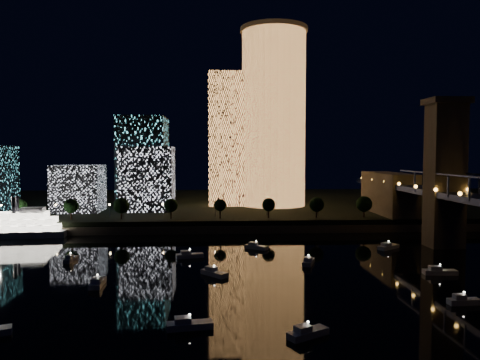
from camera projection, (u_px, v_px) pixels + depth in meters
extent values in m
plane|color=black|center=(271.00, 294.00, 104.82)|extent=(520.00, 520.00, 0.00)
cube|color=black|center=(236.00, 205.00, 264.16)|extent=(420.00, 160.00, 5.00)
cube|color=#6B5E4C|center=(245.00, 229.00, 186.47)|extent=(420.00, 6.00, 3.00)
cylinder|color=#FFA251|center=(274.00, 120.00, 237.46)|extent=(32.00, 32.00, 87.54)
cylinder|color=#6B5E4C|center=(274.00, 30.00, 234.92)|extent=(34.00, 34.00, 2.00)
cube|color=#FFA251|center=(229.00, 140.00, 242.51)|extent=(21.24, 21.24, 67.57)
cube|color=white|center=(147.00, 178.00, 218.93)|extent=(24.23, 20.50, 29.82)
cube|color=#50CCDA|center=(144.00, 163.00, 224.69)|extent=(21.95, 28.53, 43.89)
cube|color=white|center=(79.00, 188.00, 214.40)|extent=(21.23, 19.30, 21.23)
cube|color=#6B5E4C|center=(445.00, 176.00, 157.04)|extent=(11.00, 9.00, 48.00)
cube|color=#6B5E4C|center=(447.00, 101.00, 155.62)|extent=(13.00, 11.00, 2.00)
cube|color=#6B5E4C|center=(388.00, 199.00, 207.58)|extent=(12.00, 40.00, 23.00)
cube|color=navy|center=(451.00, 186.00, 142.94)|extent=(0.50, 0.50, 7.00)
cube|color=navy|center=(417.00, 182.00, 166.86)|extent=(0.50, 0.50, 7.00)
sphere|color=gold|center=(436.00, 190.00, 151.98)|extent=(1.20, 1.20, 1.20)
sphere|color=gold|center=(385.00, 181.00, 196.83)|extent=(1.20, 1.20, 1.20)
cube|color=silver|center=(33.00, 210.00, 177.61)|extent=(8.80, 6.94, 1.86)
cylinder|color=black|center=(13.00, 205.00, 174.51)|extent=(1.45, 1.45, 6.20)
cylinder|color=black|center=(17.00, 204.00, 178.59)|extent=(1.45, 1.45, 6.20)
cube|color=silver|center=(190.00, 325.00, 84.24)|extent=(8.61, 3.85, 1.20)
cube|color=silver|center=(183.00, 320.00, 83.93)|extent=(3.20, 2.56, 1.00)
sphere|color=white|center=(190.00, 314.00, 84.13)|extent=(0.36, 0.36, 0.36)
cube|color=silver|center=(440.00, 272.00, 122.09)|extent=(8.72, 3.41, 1.20)
cube|color=silver|center=(435.00, 268.00, 122.06)|extent=(3.15, 2.45, 1.00)
sphere|color=white|center=(440.00, 265.00, 121.98)|extent=(0.36, 0.36, 0.36)
cube|color=silver|center=(214.00, 273.00, 120.82)|extent=(7.32, 7.74, 1.20)
cube|color=silver|center=(211.00, 268.00, 121.61)|extent=(3.45, 3.51, 1.00)
sphere|color=white|center=(214.00, 266.00, 120.70)|extent=(0.36, 0.36, 0.36)
cube|color=silver|center=(190.00, 256.00, 141.63)|extent=(8.62, 4.33, 1.20)
cube|color=silver|center=(186.00, 252.00, 141.24)|extent=(3.27, 2.71, 1.00)
sphere|color=white|center=(190.00, 249.00, 141.52)|extent=(0.36, 0.36, 0.36)
cube|color=silver|center=(98.00, 283.00, 111.75)|extent=(2.84, 8.22, 1.20)
cube|color=silver|center=(96.00, 280.00, 110.47)|extent=(2.20, 2.91, 1.00)
sphere|color=white|center=(97.00, 275.00, 111.63)|extent=(0.36, 0.36, 0.36)
cube|color=silver|center=(309.00, 262.00, 133.37)|extent=(5.04, 8.05, 1.20)
cube|color=silver|center=(308.00, 259.00, 132.21)|extent=(2.83, 3.22, 1.00)
sphere|color=white|center=(309.00, 255.00, 133.25)|extent=(0.36, 0.36, 0.36)
cube|color=silver|center=(388.00, 247.00, 154.87)|extent=(8.70, 7.36, 1.20)
cube|color=silver|center=(386.00, 244.00, 153.98)|extent=(3.80, 3.62, 1.00)
sphere|color=white|center=(389.00, 241.00, 154.75)|extent=(0.36, 0.36, 0.36)
cube|color=silver|center=(464.00, 302.00, 97.80)|extent=(6.75, 2.37, 1.20)
cube|color=silver|center=(459.00, 297.00, 97.65)|extent=(2.40, 1.82, 1.00)
sphere|color=white|center=(464.00, 292.00, 97.69)|extent=(0.36, 0.36, 0.36)
cube|color=silver|center=(256.00, 247.00, 154.55)|extent=(7.77, 6.41, 1.20)
cube|color=silver|center=(253.00, 244.00, 155.08)|extent=(3.37, 3.19, 1.00)
sphere|color=white|center=(256.00, 241.00, 154.43)|extent=(0.36, 0.36, 0.36)
cube|color=silver|center=(308.00, 333.00, 80.50)|extent=(7.93, 6.04, 1.20)
cube|color=silver|center=(303.00, 329.00, 79.80)|extent=(3.35, 3.10, 1.00)
sphere|color=white|center=(308.00, 322.00, 80.39)|extent=(0.36, 0.36, 0.36)
cube|color=silver|center=(71.00, 260.00, 136.40)|extent=(2.64, 6.45, 1.20)
cube|color=silver|center=(69.00, 257.00, 135.40)|extent=(1.85, 2.35, 1.00)
sphere|color=white|center=(71.00, 253.00, 136.29)|extent=(0.36, 0.36, 0.36)
cylinder|color=black|center=(20.00, 215.00, 186.96)|extent=(0.70, 0.70, 4.00)
sphere|color=black|center=(20.00, 206.00, 186.76)|extent=(5.53, 5.53, 5.53)
cylinder|color=black|center=(71.00, 215.00, 188.11)|extent=(0.70, 0.70, 4.00)
sphere|color=black|center=(71.00, 206.00, 187.91)|extent=(5.81, 5.81, 5.81)
cylinder|color=black|center=(121.00, 214.00, 189.26)|extent=(0.70, 0.70, 4.00)
sphere|color=black|center=(121.00, 206.00, 189.06)|extent=(6.42, 6.42, 6.42)
cylinder|color=black|center=(171.00, 214.00, 190.41)|extent=(0.70, 0.70, 4.00)
sphere|color=black|center=(171.00, 205.00, 190.21)|extent=(5.60, 5.60, 5.60)
cylinder|color=black|center=(220.00, 213.00, 191.56)|extent=(0.70, 0.70, 4.00)
sphere|color=black|center=(220.00, 205.00, 191.36)|extent=(5.05, 5.05, 5.05)
cylinder|color=black|center=(269.00, 213.00, 192.71)|extent=(0.70, 0.70, 4.00)
sphere|color=black|center=(269.00, 205.00, 192.51)|extent=(5.51, 5.51, 5.51)
cylinder|color=black|center=(317.00, 213.00, 193.86)|extent=(0.70, 0.70, 4.00)
sphere|color=black|center=(317.00, 204.00, 193.66)|extent=(6.20, 6.20, 6.20)
cylinder|color=black|center=(364.00, 212.00, 195.01)|extent=(0.70, 0.70, 4.00)
sphere|color=black|center=(364.00, 204.00, 194.82)|extent=(6.62, 6.62, 6.62)
cylinder|color=black|center=(1.00, 212.00, 192.33)|extent=(0.24, 0.24, 5.00)
sphere|color=#FFCC7F|center=(1.00, 205.00, 192.17)|extent=(0.70, 0.70, 0.70)
cylinder|color=black|center=(56.00, 212.00, 193.60)|extent=(0.24, 0.24, 5.00)
sphere|color=#FFCC7F|center=(56.00, 205.00, 193.44)|extent=(0.70, 0.70, 0.70)
cylinder|color=black|center=(110.00, 211.00, 194.87)|extent=(0.24, 0.24, 5.00)
sphere|color=#FFCC7F|center=(110.00, 205.00, 194.71)|extent=(0.70, 0.70, 0.70)
cylinder|color=black|center=(163.00, 211.00, 196.13)|extent=(0.24, 0.24, 5.00)
sphere|color=#FFCC7F|center=(163.00, 204.00, 195.97)|extent=(0.70, 0.70, 0.70)
cylinder|color=black|center=(215.00, 210.00, 197.40)|extent=(0.24, 0.24, 5.00)
sphere|color=#FFCC7F|center=(215.00, 204.00, 197.24)|extent=(0.70, 0.70, 0.70)
cylinder|color=black|center=(267.00, 210.00, 198.66)|extent=(0.24, 0.24, 5.00)
sphere|color=#FFCC7F|center=(267.00, 204.00, 198.50)|extent=(0.70, 0.70, 0.70)
cylinder|color=black|center=(318.00, 210.00, 199.93)|extent=(0.24, 0.24, 5.00)
sphere|color=#FFCC7F|center=(318.00, 203.00, 199.77)|extent=(0.70, 0.70, 0.70)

